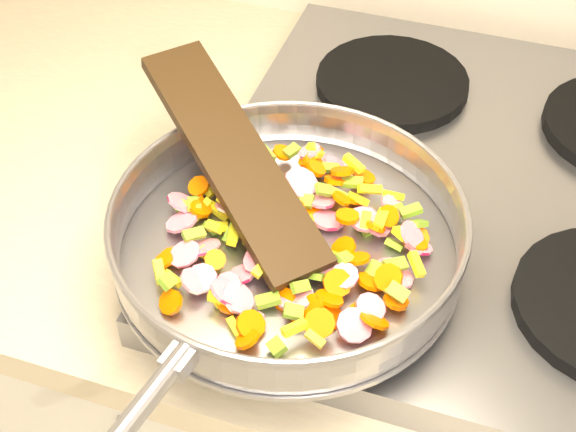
% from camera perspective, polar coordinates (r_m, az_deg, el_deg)
% --- Properties ---
extents(cooktop, '(0.60, 0.60, 0.04)m').
position_cam_1_polar(cooktop, '(0.92, 13.70, 1.36)').
color(cooktop, '#939399').
rests_on(cooktop, counter_top).
extents(grate_fl, '(0.19, 0.19, 0.02)m').
position_cam_1_polar(grate_fl, '(0.82, 2.90, -1.48)').
color(grate_fl, black).
rests_on(grate_fl, cooktop).
extents(grate_bl, '(0.19, 0.19, 0.02)m').
position_cam_1_polar(grate_bl, '(1.02, 7.41, 9.42)').
color(grate_bl, black).
rests_on(grate_bl, cooktop).
extents(saute_pan, '(0.38, 0.55, 0.06)m').
position_cam_1_polar(saute_pan, '(0.76, -0.07, -1.12)').
color(saute_pan, '#9E9EA5').
rests_on(saute_pan, grate_fl).
extents(vegetable_heap, '(0.28, 0.28, 0.05)m').
position_cam_1_polar(vegetable_heap, '(0.78, 0.37, -1.40)').
color(vegetable_heap, '#C81346').
rests_on(vegetable_heap, saute_pan).
extents(wooden_spatula, '(0.26, 0.24, 0.09)m').
position_cam_1_polar(wooden_spatula, '(0.80, -3.94, 4.23)').
color(wooden_spatula, black).
rests_on(wooden_spatula, saute_pan).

